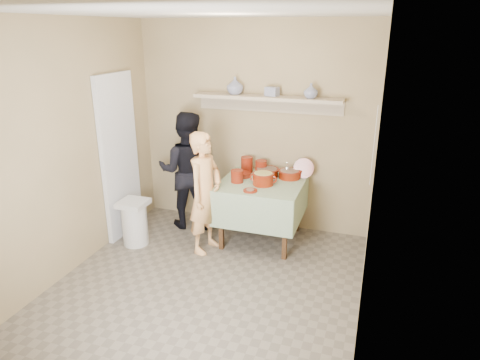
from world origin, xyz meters
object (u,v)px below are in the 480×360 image
at_px(person_cook, 205,193).
at_px(cazuela_rice, 263,178).
at_px(person_helper, 187,170).
at_px(serving_table, 262,191).
at_px(trash_bin, 135,222).

height_order(person_cook, cazuela_rice, person_cook).
xyz_separation_m(person_helper, serving_table, (1.03, -0.11, -0.12)).
bearing_deg(serving_table, person_helper, 173.65).
bearing_deg(person_cook, person_helper, 52.58).
height_order(person_helper, trash_bin, person_helper).
xyz_separation_m(person_cook, person_helper, (-0.48, 0.55, 0.05)).
height_order(serving_table, trash_bin, serving_table).
xyz_separation_m(person_cook, serving_table, (0.55, 0.44, -0.07)).
xyz_separation_m(cazuela_rice, trash_bin, (-1.45, -0.49, -0.56)).
distance_m(serving_table, cazuela_rice, 0.23).
relative_size(person_helper, cazuela_rice, 4.60).
xyz_separation_m(person_cook, trash_bin, (-0.87, -0.15, -0.43)).
distance_m(person_helper, serving_table, 1.04).
bearing_deg(trash_bin, cazuela_rice, 18.72).
xyz_separation_m(serving_table, cazuela_rice, (0.04, -0.09, 0.20)).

